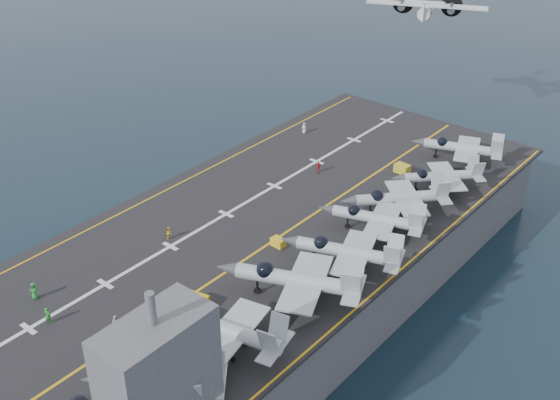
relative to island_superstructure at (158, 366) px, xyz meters
The scene contains 26 objects.
ground 38.02m from the island_superstructure, 116.57° to the left, with size 500.00×500.00×0.00m, color #142135.
hull 35.94m from the island_superstructure, 116.57° to the left, with size 36.00×90.00×10.00m, color #56595E.
flight_deck 34.41m from the island_superstructure, 116.57° to the left, with size 38.00×92.00×0.40m, color black.
foul_line 33.17m from the island_superstructure, 111.80° to the left, with size 0.35×90.00×0.02m, color gold.
landing_centerline 37.38m from the island_superstructure, 124.99° to the left, with size 0.50×90.00×0.02m, color silver.
deck_edge_port 44.50m from the island_superstructure, 136.85° to the left, with size 0.25×90.00×0.02m, color gold.
deck_edge_stbd 31.12m from the island_superstructure, 83.35° to the left, with size 0.25×90.00×0.02m, color gold.
island_superstructure is the anchor object (origin of this frame).
fighter_jet_1 6.42m from the island_superstructure, 137.97° to the left, with size 15.93×15.27×4.62m, color #9BA2AC, non-canonical shape.
fighter_jet_2 12.39m from the island_superstructure, 106.26° to the left, with size 17.25×13.39×5.33m, color #9EA5AE, non-canonical shape.
fighter_jet_3 22.34m from the island_superstructure, 96.30° to the left, with size 19.59×16.80×5.74m, color #8E979E, non-canonical shape.
fighter_jet_4 30.51m from the island_superstructure, 92.96° to the left, with size 17.10×14.24×5.07m, color gray, non-canonical shape.
fighter_jet_5 39.16m from the island_superstructure, 94.53° to the left, with size 15.84×13.00×4.74m, color #90989F, non-canonical shape.
fighter_jet_6 45.28m from the island_superstructure, 94.28° to the left, with size 17.03×17.29×5.06m, color #A0A7B2, non-canonical shape.
fighter_jet_7 54.50m from the island_superstructure, 92.44° to the left, with size 15.37×15.50×4.55m, color #929AA2, non-canonical shape.
fighter_jet_8 64.43m from the island_superstructure, 93.78° to the left, with size 15.98×13.36×4.73m, color #959FA6, non-canonical shape.
tow_cart_a 18.43m from the island_superstructure, 125.76° to the left, with size 2.57×1.98×1.37m, color #E0AE06, non-canonical shape.
tow_cart_b 31.36m from the island_superstructure, 110.73° to the left, with size 1.82×1.23×1.06m, color gold, non-canonical shape.
tow_cart_c 56.36m from the island_superstructure, 99.43° to the left, with size 2.23×1.51×1.30m, color gold, non-canonical shape.
crew_0 25.91m from the island_superstructure, behind, with size 1.43×1.47×2.06m, color #268C33.
crew_2 31.54m from the island_superstructure, 136.59° to the left, with size 1.05×1.21×1.70m, color yellow.
crew_4 51.36m from the island_superstructure, 111.56° to the left, with size 1.26×1.09×1.77m, color red.
crew_5 64.24m from the island_superstructure, 116.87° to the left, with size 1.07×0.72×1.77m, color silver.
crew_6 21.26m from the island_superstructure, behind, with size 1.41×1.15×2.02m, color #209226.
crew_7 16.49m from the island_superstructure, 157.01° to the left, with size 1.21×1.06×1.70m, color silver.
transport_plane 94.23m from the island_superstructure, 106.35° to the left, with size 26.26×22.79×5.20m, color silver, non-canonical shape.
Camera 1 is at (50.30, -56.84, 58.73)m, focal length 45.00 mm.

